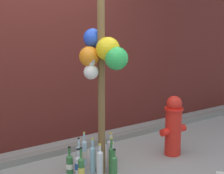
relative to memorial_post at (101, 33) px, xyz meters
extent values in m
cube|color=#561E19|center=(-0.21, 1.30, 0.22)|extent=(10.00, 0.20, 3.52)
cube|color=slate|center=(-0.21, 0.78, -1.50)|extent=(8.00, 0.12, 0.08)
cylinder|color=brown|center=(0.01, 0.02, -0.14)|extent=(0.08, 0.08, 2.79)
sphere|color=yellow|center=(0.03, -0.09, -0.16)|extent=(0.25, 0.25, 0.25)
sphere|color=red|center=(0.04, 0.14, -0.22)|extent=(0.19, 0.19, 0.19)
sphere|color=green|center=(0.05, -0.20, -0.24)|extent=(0.24, 0.24, 0.24)
sphere|color=blue|center=(-0.02, 0.13, -0.05)|extent=(0.20, 0.20, 0.20)
sphere|color=orange|center=(-0.11, 0.05, -0.24)|extent=(0.21, 0.21, 0.21)
sphere|color=brown|center=(-0.03, 0.14, -0.41)|extent=(0.14, 0.14, 0.14)
sphere|color=brown|center=(-0.03, 0.14, -0.30)|extent=(0.10, 0.10, 0.10)
sphere|color=brown|center=(-0.06, 0.14, -0.27)|extent=(0.04, 0.04, 0.04)
sphere|color=brown|center=(0.01, 0.14, -0.27)|extent=(0.04, 0.04, 0.04)
sphere|color=brown|center=(-0.03, 0.10, -0.30)|extent=(0.04, 0.04, 0.04)
sphere|color=silver|center=(-0.12, 0.01, -0.39)|extent=(0.15, 0.15, 0.15)
sphere|color=silver|center=(-0.12, 0.01, -0.27)|extent=(0.11, 0.11, 0.11)
sphere|color=silver|center=(-0.15, 0.01, -0.24)|extent=(0.04, 0.04, 0.04)
sphere|color=silver|center=(-0.08, 0.01, -0.24)|extent=(0.04, 0.04, 0.04)
sphere|color=#9D9992|center=(-0.12, -0.03, -0.27)|extent=(0.04, 0.04, 0.04)
cylinder|color=red|center=(1.03, -0.05, -1.25)|extent=(0.20, 0.20, 0.58)
cylinder|color=red|center=(1.03, -0.05, -0.94)|extent=(0.23, 0.23, 0.03)
sphere|color=red|center=(1.03, -0.05, -0.87)|extent=(0.19, 0.19, 0.19)
cylinder|color=red|center=(0.89, -0.05, -1.22)|extent=(0.09, 0.09, 0.09)
cylinder|color=red|center=(1.18, -0.05, -1.22)|extent=(0.09, 0.09, 0.09)
cylinder|color=#337038|center=(-0.29, 0.21, -1.44)|extent=(0.07, 0.07, 0.19)
cone|color=#337038|center=(-0.29, 0.21, -1.33)|extent=(0.07, 0.07, 0.03)
cylinder|color=#337038|center=(-0.29, 0.21, -1.28)|extent=(0.03, 0.03, 0.08)
cylinder|color=silver|center=(-0.29, 0.21, -1.45)|extent=(0.08, 0.08, 0.06)
cylinder|color=black|center=(-0.29, 0.21, -1.23)|extent=(0.03, 0.03, 0.01)
cylinder|color=#B2DBEA|center=(0.05, 0.11, -1.42)|extent=(0.08, 0.08, 0.24)
cone|color=#B2DBEA|center=(0.05, 0.11, -1.28)|extent=(0.08, 0.08, 0.03)
cylinder|color=#B2DBEA|center=(0.05, 0.11, -1.23)|extent=(0.04, 0.04, 0.06)
cylinder|color=black|center=(0.05, 0.11, -1.20)|extent=(0.04, 0.04, 0.01)
cylinder|color=#93CCE0|center=(-0.06, 0.09, -1.40)|extent=(0.06, 0.06, 0.28)
cone|color=#93CCE0|center=(-0.06, 0.09, -1.24)|extent=(0.06, 0.06, 0.02)
cylinder|color=#93CCE0|center=(-0.06, 0.09, -1.19)|extent=(0.03, 0.03, 0.08)
cylinder|color=gold|center=(-0.06, 0.09, -1.15)|extent=(0.03, 0.03, 0.01)
cylinder|color=#337038|center=(0.09, -0.06, -1.39)|extent=(0.06, 0.06, 0.29)
cone|color=#337038|center=(0.09, -0.06, -1.24)|extent=(0.06, 0.06, 0.02)
cylinder|color=#337038|center=(0.09, -0.06, -1.18)|extent=(0.03, 0.03, 0.09)
cylinder|color=gold|center=(0.09, -0.06, -1.13)|extent=(0.03, 0.03, 0.01)
cylinder|color=silver|center=(-0.22, 0.14, -1.45)|extent=(0.08, 0.08, 0.18)
cone|color=silver|center=(-0.22, 0.14, -1.34)|extent=(0.08, 0.08, 0.03)
cylinder|color=silver|center=(-0.22, 0.14, -1.29)|extent=(0.03, 0.03, 0.07)
cylinder|color=#1E478C|center=(-0.22, 0.14, -1.44)|extent=(0.08, 0.08, 0.07)
cylinder|color=black|center=(-0.22, 0.14, -1.25)|extent=(0.04, 0.04, 0.01)
cylinder|color=#337038|center=(-0.01, -0.25, -1.40)|extent=(0.06, 0.06, 0.28)
cone|color=#337038|center=(-0.01, -0.25, -1.25)|extent=(0.06, 0.06, 0.03)
cylinder|color=#337038|center=(-0.01, -0.25, -1.20)|extent=(0.03, 0.03, 0.06)
cylinder|color=black|center=(-0.01, -0.25, -1.17)|extent=(0.03, 0.03, 0.01)
cylinder|color=#B2DBEA|center=(-0.04, 0.31, -1.40)|extent=(0.06, 0.06, 0.28)
cone|color=#B2DBEA|center=(-0.04, 0.31, -1.24)|extent=(0.06, 0.06, 0.02)
cylinder|color=#B2DBEA|center=(-0.04, 0.31, -1.19)|extent=(0.02, 0.02, 0.08)
cylinder|color=silver|center=(-0.04, 0.31, -1.41)|extent=(0.06, 0.06, 0.10)
cylinder|color=gold|center=(-0.04, 0.31, -1.14)|extent=(0.03, 0.03, 0.01)
cylinder|color=silver|center=(-0.09, -0.09, -1.39)|extent=(0.07, 0.07, 0.30)
cone|color=silver|center=(-0.09, -0.09, -1.23)|extent=(0.07, 0.07, 0.03)
cylinder|color=silver|center=(-0.09, -0.09, -1.18)|extent=(0.03, 0.03, 0.06)
cylinder|color=gold|center=(-0.09, -0.09, -1.15)|extent=(0.03, 0.03, 0.01)
cylinder|color=#337038|center=(-0.27, -0.02, -1.42)|extent=(0.07, 0.07, 0.24)
cone|color=#337038|center=(-0.27, -0.02, -1.29)|extent=(0.07, 0.07, 0.03)
cylinder|color=#337038|center=(-0.27, -0.02, -1.22)|extent=(0.03, 0.03, 0.10)
cylinder|color=#D8C64C|center=(-0.27, -0.02, -1.42)|extent=(0.07, 0.07, 0.08)
cylinder|color=black|center=(-0.27, -0.02, -1.17)|extent=(0.03, 0.03, 0.01)
cylinder|color=silver|center=(0.16, 0.04, -1.43)|extent=(0.08, 0.08, 0.21)
cone|color=silver|center=(0.16, 0.04, -1.31)|extent=(0.08, 0.08, 0.03)
cylinder|color=silver|center=(0.16, 0.04, -1.27)|extent=(0.04, 0.04, 0.06)
cylinder|color=#D8C64C|center=(0.16, 0.04, -1.44)|extent=(0.08, 0.08, 0.06)
cylinder|color=gold|center=(0.16, 0.04, -1.23)|extent=(0.04, 0.04, 0.01)
cylinder|color=#B2DBEA|center=(-0.16, 0.23, -1.41)|extent=(0.06, 0.06, 0.26)
cone|color=#B2DBEA|center=(-0.16, 0.23, -1.26)|extent=(0.06, 0.06, 0.02)
cylinder|color=#B2DBEA|center=(-0.16, 0.23, -1.21)|extent=(0.02, 0.02, 0.08)
cylinder|color=black|center=(-0.16, 0.23, -1.16)|extent=(0.03, 0.03, 0.01)
cylinder|color=silver|center=(0.24, 0.19, -1.41)|extent=(0.08, 0.08, 0.26)
cone|color=silver|center=(0.24, 0.19, -1.26)|extent=(0.08, 0.08, 0.03)
cylinder|color=silver|center=(0.24, 0.19, -1.21)|extent=(0.04, 0.04, 0.07)
cylinder|color=silver|center=(0.24, 0.19, -1.43)|extent=(0.08, 0.08, 0.09)
cylinder|color=gold|center=(0.24, 0.19, -1.17)|extent=(0.04, 0.04, 0.01)
cube|color=#8C99B2|center=(-0.33, 0.19, -1.53)|extent=(0.12, 0.11, 0.01)
cube|color=silver|center=(1.10, -0.73, -1.53)|extent=(0.11, 0.11, 0.01)
camera|label=1|loc=(-1.84, -2.88, 0.11)|focal=53.17mm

